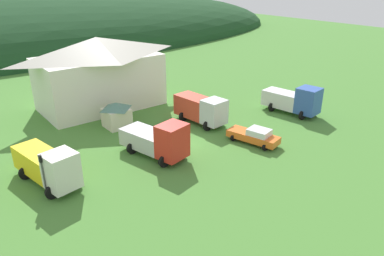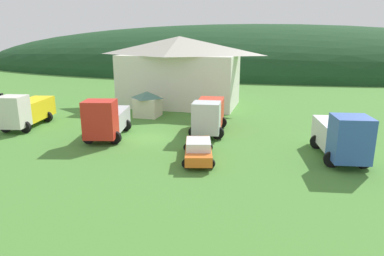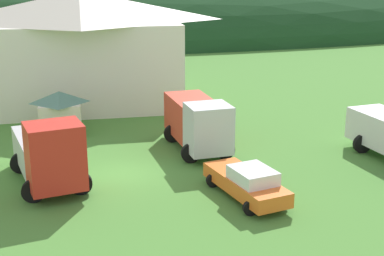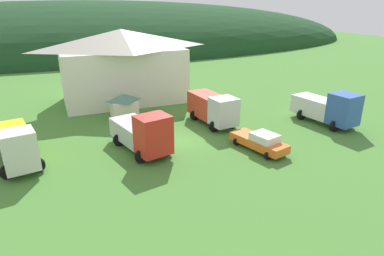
% 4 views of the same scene
% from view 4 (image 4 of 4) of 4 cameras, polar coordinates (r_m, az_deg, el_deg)
% --- Properties ---
extents(ground_plane, '(200.00, 200.00, 0.00)m').
position_cam_4_polar(ground_plane, '(30.86, -1.83, -2.29)').
color(ground_plane, '#477F33').
extents(forested_hill_backdrop, '(162.97, 60.00, 24.16)m').
position_cam_4_polar(forested_hill_backdrop, '(96.96, -17.01, 12.71)').
color(forested_hill_backdrop, '#193D1E').
rests_on(forested_hill_backdrop, ground).
extents(depot_building, '(15.65, 8.95, 8.84)m').
position_cam_4_polar(depot_building, '(43.40, -11.58, 10.35)').
color(depot_building, white).
rests_on(depot_building, ground).
extents(play_shed_cream, '(2.82, 2.80, 2.86)m').
position_cam_4_polar(play_shed_cream, '(36.84, -11.38, 3.61)').
color(play_shed_cream, beige).
rests_on(play_shed_cream, ground).
extents(flatbed_truck_yellow, '(3.83, 7.46, 3.47)m').
position_cam_4_polar(flatbed_truck_yellow, '(29.23, -27.48, -2.46)').
color(flatbed_truck_yellow, silver).
rests_on(flatbed_truck_yellow, ground).
extents(crane_truck_red, '(4.23, 7.28, 3.69)m').
position_cam_4_polar(crane_truck_red, '(28.43, -8.24, -0.81)').
color(crane_truck_red, red).
rests_on(crane_truck_red, ground).
extents(tow_truck_silver, '(3.54, 6.72, 3.27)m').
position_cam_4_polar(tow_truck_silver, '(34.68, 3.56, 3.45)').
color(tow_truck_silver, silver).
rests_on(tow_truck_silver, ground).
extents(box_truck_blue, '(3.80, 7.21, 3.61)m').
position_cam_4_polar(box_truck_blue, '(37.26, 21.97, 3.17)').
color(box_truck_blue, '#3356AD').
rests_on(box_truck_blue, ground).
extents(service_pickup_orange, '(3.12, 5.59, 1.66)m').
position_cam_4_polar(service_pickup_orange, '(29.36, 11.37, -2.21)').
color(service_pickup_orange, orange).
rests_on(service_pickup_orange, ground).
extents(traffic_cone_near_pickup, '(0.36, 0.36, 0.54)m').
position_cam_4_polar(traffic_cone_near_pickup, '(32.33, -8.95, -1.45)').
color(traffic_cone_near_pickup, orange).
rests_on(traffic_cone_near_pickup, ground).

